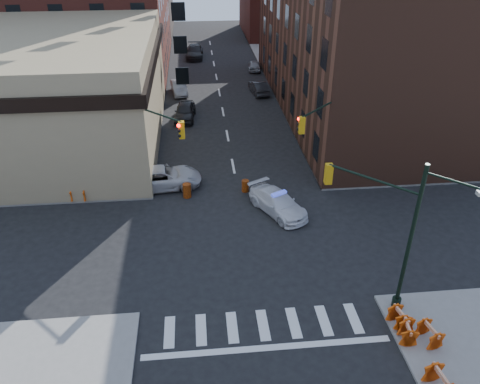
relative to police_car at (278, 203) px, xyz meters
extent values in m
plane|color=black|center=(-2.39, -3.09, -0.70)|extent=(140.00, 140.00, 0.00)
cube|color=gray|center=(-25.39, 29.66, -0.63)|extent=(34.00, 54.50, 0.15)
cube|color=gray|center=(20.61, 29.66, -0.63)|extent=(34.00, 54.50, 0.15)
cube|color=#92825F|center=(-19.39, 13.41, 3.80)|extent=(22.00, 22.00, 9.00)
cube|color=#502E20|center=(10.61, 19.41, 6.30)|extent=(14.00, 34.00, 14.00)
cylinder|color=black|center=(4.41, -9.39, 3.45)|extent=(0.20, 0.20, 8.00)
cylinder|color=black|center=(4.41, -9.39, -0.30)|extent=(0.44, 0.44, 0.50)
cylinder|color=black|center=(2.82, -7.80, 5.95)|extent=(3.27, 3.27, 0.12)
cube|color=#BF8C0C|center=(1.23, -6.21, 5.45)|extent=(0.35, 0.35, 1.05)
sphere|color=#FF0C05|center=(1.39, -6.05, 5.80)|extent=(0.22, 0.22, 0.22)
sphere|color=black|center=(1.39, -6.05, 5.47)|extent=(0.22, 0.22, 0.22)
sphere|color=black|center=(1.39, -6.05, 5.14)|extent=(0.22, 0.22, 0.22)
cylinder|color=black|center=(5.26, -10.24, 7.05)|extent=(1.91, 1.91, 0.10)
cylinder|color=black|center=(-9.19, 3.21, 3.45)|extent=(0.20, 0.20, 8.00)
cylinder|color=black|center=(-9.19, 3.21, -0.30)|extent=(0.44, 0.44, 0.50)
cylinder|color=black|center=(-7.60, 1.62, 5.95)|extent=(3.27, 3.27, 0.12)
cube|color=#BF8C0C|center=(-6.00, 0.03, 5.45)|extent=(0.35, 0.35, 1.05)
sphere|color=#FF0C05|center=(-6.16, -0.13, 5.80)|extent=(0.22, 0.22, 0.22)
sphere|color=black|center=(-6.16, -0.13, 5.47)|extent=(0.22, 0.22, 0.22)
sphere|color=black|center=(-6.16, -0.13, 5.14)|extent=(0.22, 0.22, 0.22)
cylinder|color=black|center=(4.41, 3.21, 3.45)|extent=(0.20, 0.20, 8.00)
cylinder|color=black|center=(4.41, 3.21, -0.30)|extent=(0.44, 0.44, 0.50)
cylinder|color=black|center=(2.82, 1.62, 5.95)|extent=(3.27, 3.27, 0.12)
cube|color=#BF8C0C|center=(1.23, 0.03, 5.45)|extent=(0.35, 0.35, 1.05)
sphere|color=#FF0C05|center=(1.08, 0.18, 5.80)|extent=(0.22, 0.22, 0.22)
sphere|color=black|center=(1.08, 0.18, 5.47)|extent=(0.22, 0.22, 0.22)
sphere|color=black|center=(1.08, 0.18, 5.14)|extent=(0.22, 0.22, 0.22)
cylinder|color=black|center=(5.11, 22.91, 0.75)|extent=(0.24, 0.24, 2.60)
sphere|color=#8E4F14|center=(5.11, 22.91, 2.80)|extent=(3.00, 3.00, 3.00)
cylinder|color=black|center=(5.11, 30.91, 0.75)|extent=(0.24, 0.24, 2.60)
sphere|color=#8E4F14|center=(5.11, 30.91, 2.80)|extent=(3.00, 3.00, 3.00)
imported|color=silver|center=(0.00, 0.00, 0.00)|extent=(3.99, 5.19, 1.40)
imported|color=silver|center=(-7.77, 4.13, 0.09)|extent=(5.91, 3.22, 1.57)
imported|color=black|center=(-6.17, 17.37, 0.08)|extent=(2.26, 4.75, 1.57)
imported|color=gray|center=(-6.83, 24.98, 0.01)|extent=(2.09, 4.48, 1.42)
imported|color=black|center=(-4.89, 40.37, 0.12)|extent=(2.57, 5.77, 1.65)
imported|color=black|center=(1.98, 24.17, -0.01)|extent=(1.95, 4.36, 1.39)
imported|color=#9B9DA4|center=(2.62, 33.36, -0.07)|extent=(1.79, 3.83, 1.27)
imported|color=black|center=(-12.55, 4.29, 0.30)|extent=(0.74, 0.70, 1.70)
imported|color=black|center=(-13.22, 4.65, 0.37)|extent=(0.98, 0.81, 1.83)
imported|color=#1D232C|center=(-15.39, 6.42, 0.24)|extent=(0.99, 0.80, 1.57)
cylinder|color=#DC520A|center=(-1.86, 2.91, -0.26)|extent=(0.65, 0.65, 0.89)
cylinder|color=red|center=(-6.01, 2.54, -0.19)|extent=(0.72, 0.72, 1.03)
camera|label=1|loc=(-5.10, -25.89, 16.35)|focal=35.00mm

